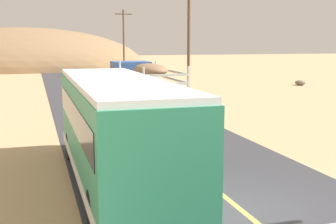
% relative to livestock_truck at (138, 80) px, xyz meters
% --- Properties ---
extents(ground_plane, '(240.00, 240.00, 0.00)m').
position_rel_livestock_truck_xyz_m(ground_plane, '(-1.48, -18.04, -1.79)').
color(ground_plane, tan).
extents(road_surface, '(8.00, 120.00, 0.02)m').
position_rel_livestock_truck_xyz_m(road_surface, '(-1.48, -18.04, -1.78)').
color(road_surface, '#38383D').
rests_on(road_surface, ground).
extents(road_centre_line, '(0.16, 117.60, 0.00)m').
position_rel_livestock_truck_xyz_m(road_centre_line, '(-1.48, -18.04, -1.77)').
color(road_centre_line, '#D8CC4C').
rests_on(road_centre_line, road_surface).
extents(livestock_truck, '(2.53, 9.70, 3.02)m').
position_rel_livestock_truck_xyz_m(livestock_truck, '(0.00, 0.00, 0.00)').
color(livestock_truck, '#3359A5').
rests_on(livestock_truck, road_surface).
extents(bus, '(2.54, 10.00, 3.21)m').
position_rel_livestock_truck_xyz_m(bus, '(-4.14, -14.97, -0.04)').
color(bus, '#2D8C66').
rests_on(bus, road_surface).
extents(power_pole_mid, '(2.20, 0.24, 8.52)m').
position_rel_livestock_truck_xyz_m(power_pole_mid, '(5.07, 4.49, 2.76)').
color(power_pole_mid, brown).
rests_on(power_pole_mid, ground).
extents(power_pole_far, '(2.20, 0.24, 8.35)m').
position_rel_livestock_truck_xyz_m(power_pole_far, '(5.07, 29.89, 2.68)').
color(power_pole_far, brown).
rests_on(power_pole_far, ground).
extents(boulder_far_horizon, '(0.96, 1.16, 0.50)m').
position_rel_livestock_truck_xyz_m(boulder_far_horizon, '(18.65, 9.82, -1.54)').
color(boulder_far_horizon, '#756656').
rests_on(boulder_far_horizon, ground).
extents(distant_hill, '(38.71, 25.18, 12.81)m').
position_rel_livestock_truck_xyz_m(distant_hill, '(-7.86, 46.06, -1.79)').
color(distant_hill, '#8D6E4C').
rests_on(distant_hill, ground).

